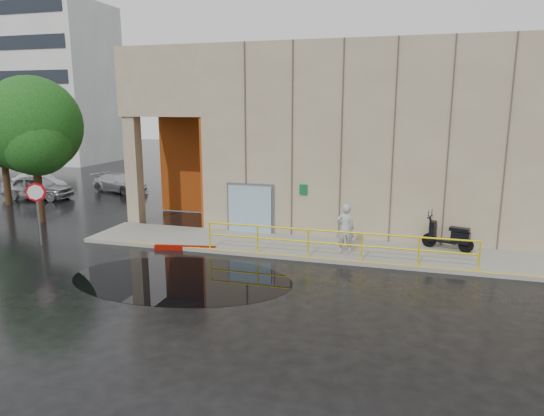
# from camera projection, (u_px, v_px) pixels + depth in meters

# --- Properties ---
(ground) EXTENTS (120.00, 120.00, 0.00)m
(ground) POSITION_uv_depth(u_px,v_px,m) (186.00, 281.00, 15.39)
(ground) COLOR black
(ground) RESTS_ON ground
(sidewalk) EXTENTS (20.00, 3.00, 0.15)m
(sidewalk) POSITION_uv_depth(u_px,v_px,m) (333.00, 250.00, 18.54)
(sidewalk) COLOR gray
(sidewalk) RESTS_ON ground
(building) EXTENTS (20.00, 10.17, 8.00)m
(building) POSITION_uv_depth(u_px,v_px,m) (378.00, 132.00, 23.50)
(building) COLOR gray
(building) RESTS_ON ground
(guardrail) EXTENTS (9.56, 0.06, 1.03)m
(guardrail) POSITION_uv_depth(u_px,v_px,m) (335.00, 244.00, 17.08)
(guardrail) COLOR yellow
(guardrail) RESTS_ON sidewalk
(distant_building) EXTENTS (12.00, 8.08, 15.00)m
(distant_building) POSITION_uv_depth(u_px,v_px,m) (48.00, 85.00, 47.65)
(distant_building) COLOR beige
(distant_building) RESTS_ON ground
(person) EXTENTS (0.77, 0.61, 1.84)m
(person) POSITION_uv_depth(u_px,v_px,m) (345.00, 228.00, 17.72)
(person) COLOR #AEAFB4
(person) RESTS_ON sidewalk
(scooter) EXTENTS (1.93, 1.13, 1.46)m
(scooter) POSITION_uv_depth(u_px,v_px,m) (449.00, 228.00, 18.10)
(scooter) COLOR black
(scooter) RESTS_ON sidewalk
(stop_sign) EXTENTS (0.61, 0.52, 2.54)m
(stop_sign) POSITION_uv_depth(u_px,v_px,m) (37.00, 200.00, 19.02)
(stop_sign) COLOR slate
(stop_sign) RESTS_ON ground
(red_curb) EXTENTS (2.39, 0.59, 0.18)m
(red_curb) POSITION_uv_depth(u_px,v_px,m) (185.00, 248.00, 18.69)
(red_curb) COLOR #780900
(red_curb) RESTS_ON ground
(puddle) EXTENTS (7.56, 4.97, 0.01)m
(puddle) POSITION_uv_depth(u_px,v_px,m) (181.00, 279.00, 15.59)
(puddle) COLOR black
(puddle) RESTS_ON ground
(car_a) EXTENTS (4.26, 2.03, 1.41)m
(car_a) POSITION_uv_depth(u_px,v_px,m) (38.00, 187.00, 28.90)
(car_a) COLOR #AAABB1
(car_a) RESTS_ON ground
(car_b) EXTENTS (4.06, 2.27, 1.27)m
(car_b) POSITION_uv_depth(u_px,v_px,m) (39.00, 183.00, 30.87)
(car_b) COLOR silver
(car_b) RESTS_ON ground
(car_c) EXTENTS (4.38, 2.81, 1.18)m
(car_c) POSITION_uv_depth(u_px,v_px,m) (120.00, 183.00, 31.35)
(car_c) COLOR #B3B6BB
(car_c) RESTS_ON ground
(tree_near) EXTENTS (4.51, 4.51, 6.85)m
(tree_near) POSITION_uv_depth(u_px,v_px,m) (33.00, 129.00, 22.25)
(tree_near) COLOR black
(tree_near) RESTS_ON ground
(tree_far) EXTENTS (3.66, 3.60, 5.72)m
(tree_far) POSITION_uv_depth(u_px,v_px,m) (3.00, 138.00, 26.56)
(tree_far) COLOR black
(tree_far) RESTS_ON ground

